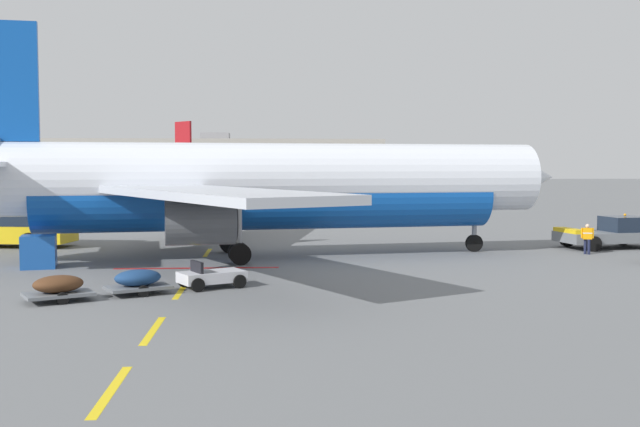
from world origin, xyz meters
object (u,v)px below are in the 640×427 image
airliner_mid_left (232,171)px  ground_crew_worker (587,237)px  baggage_train (139,281)px  uld_cargo_container (39,252)px  pushback_tug (612,233)px  airliner_foreground (260,185)px

airliner_mid_left → ground_crew_worker: airliner_mid_left is taller
airliner_mid_left → baggage_train: bearing=-89.6°
uld_cargo_container → ground_crew_worker: bearing=7.4°
pushback_tug → uld_cargo_container: pushback_tug is taller
uld_cargo_container → baggage_train: bearing=-52.4°
baggage_train → airliner_mid_left: bearing=90.4°
airliner_mid_left → airliner_foreground: bearing=-86.2°
baggage_train → ground_crew_worker: 25.78m
airliner_foreground → baggage_train: (-4.56, -11.54, -3.42)m
airliner_foreground → ground_crew_worker: (18.36, 0.25, -2.97)m
airliner_mid_left → uld_cargo_container: bearing=-93.8°
pushback_tug → baggage_train: pushback_tug is taller
airliner_foreground → uld_cargo_container: airliner_foreground is taller
pushback_tug → airliner_mid_left: bearing=109.4°
pushback_tug → ground_crew_worker: 4.11m
airliner_foreground → ground_crew_worker: size_ratio=20.31×
baggage_train → airliner_foreground: bearing=68.4°
airliner_foreground → uld_cargo_container: (-10.72, -3.55, -3.15)m
airliner_foreground → airliner_mid_left: bearing=93.8°
airliner_mid_left → uld_cargo_container: (-5.47, -81.66, -3.15)m
pushback_tug → uld_cargo_container: size_ratio=3.39×
airliner_foreground → pushback_tug: size_ratio=5.46×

